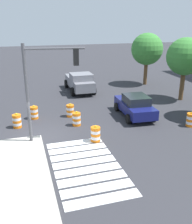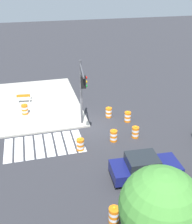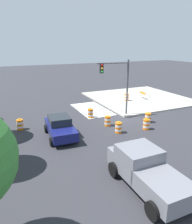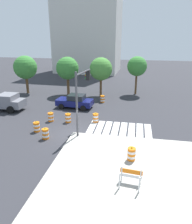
{
  "view_description": "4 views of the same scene",
  "coord_description": "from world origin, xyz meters",
  "px_view_note": "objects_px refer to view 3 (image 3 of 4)",
  "views": [
    {
      "loc": [
        14.75,
        -0.94,
        6.79
      ],
      "look_at": [
        0.08,
        3.49,
        1.31
      ],
      "focal_mm": 41.58,
      "sensor_mm": 36.0,
      "label": 1
    },
    {
      "loc": [
        4.5,
        19.18,
        11.46
      ],
      "look_at": [
        -0.28,
        0.81,
        1.78
      ],
      "focal_mm": 43.23,
      "sensor_mm": 36.0,
      "label": 2
    },
    {
      "loc": [
        -17.41,
        11.05,
        7.1
      ],
      "look_at": [
        0.45,
        2.9,
        0.86
      ],
      "focal_mm": 34.58,
      "sensor_mm": 36.0,
      "label": 3
    },
    {
      "loc": [
        5.23,
        -16.83,
        8.39
      ],
      "look_at": [
        1.86,
        1.2,
        1.76
      ],
      "focal_mm": 34.67,
      "sensor_mm": 36.0,
      "label": 4
    }
  ],
  "objects_px": {
    "pickup_truck": "(145,169)",
    "traffic_barrel_median_near": "(91,113)",
    "traffic_barrel_far_curb": "(148,118)",
    "traffic_barrel_on_sidewalk": "(127,97)",
    "sports_car": "(60,127)",
    "traffic_barrel_crosswalk_end": "(118,128)",
    "traffic_barrel_near_corner": "(146,124)",
    "construction_barricade": "(144,94)",
    "traffic_barrel_median_far": "(20,124)",
    "traffic_light_pole": "(117,78)",
    "traffic_barrel_lane_center": "(108,121)"
  },
  "relations": [
    {
      "from": "traffic_barrel_on_sidewalk",
      "to": "traffic_light_pole",
      "type": "relative_size",
      "value": 0.19
    },
    {
      "from": "construction_barricade",
      "to": "traffic_barrel_near_corner",
      "type": "bearing_deg",
      "value": 144.86
    },
    {
      "from": "traffic_barrel_median_far",
      "to": "traffic_light_pole",
      "type": "height_order",
      "value": "traffic_light_pole"
    },
    {
      "from": "construction_barricade",
      "to": "traffic_light_pole",
      "type": "bearing_deg",
      "value": 123.91
    },
    {
      "from": "traffic_barrel_near_corner",
      "to": "traffic_barrel_far_curb",
      "type": "distance_m",
      "value": 1.82
    },
    {
      "from": "traffic_barrel_far_curb",
      "to": "traffic_barrel_lane_center",
      "type": "relative_size",
      "value": 1.0
    },
    {
      "from": "traffic_barrel_lane_center",
      "to": "construction_barricade",
      "type": "distance_m",
      "value": 10.9
    },
    {
      "from": "pickup_truck",
      "to": "traffic_barrel_near_corner",
      "type": "height_order",
      "value": "pickup_truck"
    },
    {
      "from": "traffic_barrel_median_near",
      "to": "traffic_barrel_far_curb",
      "type": "xyz_separation_m",
      "value": [
        -3.49,
        -4.38,
        0.0
      ]
    },
    {
      "from": "sports_car",
      "to": "traffic_barrel_crosswalk_end",
      "type": "xyz_separation_m",
      "value": [
        -1.27,
        -4.6,
        -0.36
      ]
    },
    {
      "from": "traffic_barrel_median_near",
      "to": "traffic_barrel_median_far",
      "type": "xyz_separation_m",
      "value": [
        -0.37,
        6.77,
        0.0
      ]
    },
    {
      "from": "construction_barricade",
      "to": "traffic_barrel_far_curb",
      "type": "bearing_deg",
      "value": 146.22
    },
    {
      "from": "pickup_truck",
      "to": "traffic_barrel_crosswalk_end",
      "type": "relative_size",
      "value": 5.06
    },
    {
      "from": "traffic_barrel_median_near",
      "to": "construction_barricade",
      "type": "relative_size",
      "value": 0.78
    },
    {
      "from": "traffic_barrel_lane_center",
      "to": "construction_barricade",
      "type": "relative_size",
      "value": 0.78
    },
    {
      "from": "traffic_light_pole",
      "to": "sports_car",
      "type": "bearing_deg",
      "value": 111.09
    },
    {
      "from": "traffic_barrel_far_curb",
      "to": "traffic_barrel_on_sidewalk",
      "type": "distance_m",
      "value": 7.6
    },
    {
      "from": "sports_car",
      "to": "construction_barricade",
      "type": "relative_size",
      "value": 3.36
    },
    {
      "from": "traffic_barrel_lane_center",
      "to": "traffic_barrel_crosswalk_end",
      "type": "bearing_deg",
      "value": -177.83
    },
    {
      "from": "pickup_truck",
      "to": "sports_car",
      "type": "bearing_deg",
      "value": 15.88
    },
    {
      "from": "pickup_truck",
      "to": "construction_barricade",
      "type": "distance_m",
      "value": 18.59
    },
    {
      "from": "traffic_barrel_lane_center",
      "to": "traffic_barrel_on_sidewalk",
      "type": "height_order",
      "value": "traffic_barrel_on_sidewalk"
    },
    {
      "from": "traffic_barrel_far_curb",
      "to": "sports_car",
      "type": "bearing_deg",
      "value": 88.35
    },
    {
      "from": "traffic_barrel_crosswalk_end",
      "to": "traffic_barrel_median_far",
      "type": "distance_m",
      "value": 8.45
    },
    {
      "from": "sports_car",
      "to": "traffic_barrel_median_near",
      "type": "xyz_separation_m",
      "value": [
        3.25,
        -4.0,
        -0.36
      ]
    },
    {
      "from": "traffic_barrel_near_corner",
      "to": "construction_barricade",
      "type": "bearing_deg",
      "value": -35.14
    },
    {
      "from": "traffic_light_pole",
      "to": "traffic_barrel_far_curb",
      "type": "bearing_deg",
      "value": -145.66
    },
    {
      "from": "sports_car",
      "to": "traffic_barrel_near_corner",
      "type": "xyz_separation_m",
      "value": [
        -1.6,
        -7.18,
        -0.36
      ]
    },
    {
      "from": "traffic_barrel_lane_center",
      "to": "traffic_barrel_near_corner",
      "type": "bearing_deg",
      "value": -128.89
    },
    {
      "from": "sports_car",
      "to": "traffic_barrel_median_near",
      "type": "height_order",
      "value": "sports_car"
    },
    {
      "from": "pickup_truck",
      "to": "traffic_barrel_median_near",
      "type": "distance_m",
      "value": 11.31
    },
    {
      "from": "traffic_barrel_on_sidewalk",
      "to": "traffic_barrel_near_corner",
      "type": "bearing_deg",
      "value": 158.23
    },
    {
      "from": "traffic_light_pole",
      "to": "pickup_truck",
      "type": "bearing_deg",
      "value": 157.78
    },
    {
      "from": "sports_car",
      "to": "traffic_barrel_on_sidewalk",
      "type": "bearing_deg",
      "value": -56.54
    },
    {
      "from": "traffic_barrel_median_near",
      "to": "traffic_barrel_near_corner",
      "type": "bearing_deg",
      "value": -146.79
    },
    {
      "from": "pickup_truck",
      "to": "traffic_barrel_far_curb",
      "type": "height_order",
      "value": "pickup_truck"
    },
    {
      "from": "pickup_truck",
      "to": "traffic_barrel_lane_center",
      "type": "relative_size",
      "value": 5.06
    },
    {
      "from": "traffic_barrel_far_curb",
      "to": "traffic_barrel_on_sidewalk",
      "type": "bearing_deg",
      "value": -17.09
    },
    {
      "from": "traffic_barrel_far_curb",
      "to": "construction_barricade",
      "type": "relative_size",
      "value": 0.78
    },
    {
      "from": "sports_car",
      "to": "traffic_barrel_crosswalk_end",
      "type": "relative_size",
      "value": 4.32
    },
    {
      "from": "sports_car",
      "to": "construction_barricade",
      "type": "bearing_deg",
      "value": -62.0
    },
    {
      "from": "traffic_barrel_far_curb",
      "to": "traffic_light_pole",
      "type": "distance_m",
      "value": 4.8
    },
    {
      "from": "traffic_barrel_median_far",
      "to": "traffic_barrel_on_sidewalk",
      "type": "relative_size",
      "value": 1.0
    },
    {
      "from": "traffic_barrel_crosswalk_end",
      "to": "traffic_barrel_lane_center",
      "type": "distance_m",
      "value": 1.81
    },
    {
      "from": "sports_car",
      "to": "traffic_barrel_near_corner",
      "type": "distance_m",
      "value": 7.36
    },
    {
      "from": "traffic_barrel_median_far",
      "to": "construction_barricade",
      "type": "distance_m",
      "value": 16.57
    },
    {
      "from": "traffic_barrel_near_corner",
      "to": "traffic_barrel_lane_center",
      "type": "distance_m",
      "value": 3.4
    },
    {
      "from": "pickup_truck",
      "to": "traffic_barrel_near_corner",
      "type": "relative_size",
      "value": 5.06
    },
    {
      "from": "traffic_barrel_lane_center",
      "to": "traffic_light_pole",
      "type": "distance_m",
      "value": 4.44
    },
    {
      "from": "traffic_barrel_median_far",
      "to": "traffic_light_pole",
      "type": "xyz_separation_m",
      "value": [
        -0.37,
        -9.27,
        3.46
      ]
    }
  ]
}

